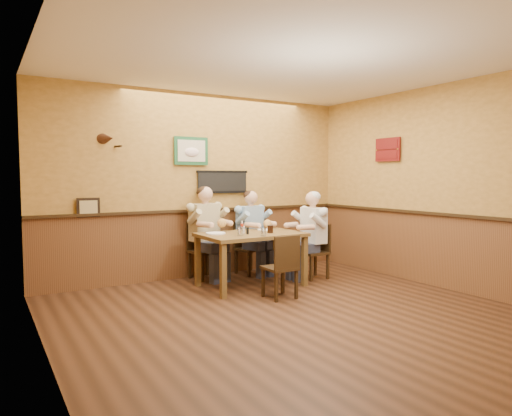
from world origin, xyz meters
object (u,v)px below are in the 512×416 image
(chair_back_left, at_px, (205,250))
(hot_sauce_bottle, at_px, (242,228))
(water_glass_mid, at_px, (263,232))
(salt_shaker, at_px, (243,230))
(chair_back_right, at_px, (250,248))
(water_glass_left, at_px, (241,231))
(diner_blue_polo, at_px, (250,237))
(chair_right_end, at_px, (313,251))
(chair_near_side, at_px, (280,266))
(dining_table, at_px, (251,239))
(pepper_shaker, at_px, (248,231))
(cola_tumbler, at_px, (270,229))
(diner_white_elder, at_px, (313,239))
(diner_tan_shirt, at_px, (205,237))

(chair_back_left, bearing_deg, hot_sauce_bottle, -85.16)
(water_glass_mid, relative_size, salt_shaker, 1.07)
(chair_back_right, height_order, water_glass_left, water_glass_left)
(hot_sauce_bottle, bearing_deg, diner_blue_polo, 52.43)
(chair_right_end, height_order, chair_near_side, chair_right_end)
(dining_table, relative_size, pepper_shaker, 15.41)
(chair_right_end, bearing_deg, water_glass_left, -83.35)
(chair_right_end, bearing_deg, cola_tumbler, -83.22)
(diner_white_elder, xyz_separation_m, pepper_shaker, (-1.16, -0.03, 0.21))
(chair_near_side, height_order, water_glass_left, water_glass_left)
(chair_right_end, distance_m, water_glass_mid, 1.18)
(chair_near_side, bearing_deg, pepper_shaker, -80.62)
(diner_white_elder, bearing_deg, dining_table, -92.06)
(dining_table, bearing_deg, hot_sauce_bottle, 179.26)
(diner_tan_shirt, relative_size, water_glass_left, 10.44)
(diner_white_elder, xyz_separation_m, salt_shaker, (-1.17, 0.09, 0.21))
(chair_right_end, distance_m, cola_tumbler, 0.92)
(chair_back_left, height_order, hot_sauce_bottle, hot_sauce_bottle)
(diner_blue_polo, relative_size, pepper_shaker, 13.01)
(diner_tan_shirt, distance_m, pepper_shaker, 0.91)
(chair_back_right, height_order, diner_white_elder, diner_white_elder)
(water_glass_left, xyz_separation_m, cola_tumbler, (0.50, 0.04, -0.01))
(diner_tan_shirt, bearing_deg, salt_shaker, -82.91)
(water_glass_mid, relative_size, pepper_shaker, 1.19)
(cola_tumbler, bearing_deg, chair_back_right, 78.74)
(chair_back_right, distance_m, water_glass_mid, 1.20)
(chair_right_end, bearing_deg, chair_back_left, -118.92)
(dining_table, height_order, cola_tumbler, cola_tumbler)
(diner_blue_polo, xyz_separation_m, water_glass_mid, (-0.42, -1.06, 0.21))
(dining_table, distance_m, diner_blue_polo, 0.81)
(water_glass_mid, height_order, cola_tumbler, water_glass_mid)
(hot_sauce_bottle, bearing_deg, diner_tan_shirt, 105.72)
(chair_right_end, relative_size, water_glass_mid, 7.66)
(diner_blue_polo, bearing_deg, hot_sauce_bottle, -138.50)
(dining_table, height_order, diner_blue_polo, diner_blue_polo)
(diner_tan_shirt, bearing_deg, diner_white_elder, -41.41)
(chair_back_right, xyz_separation_m, water_glass_left, (-0.67, -0.88, 0.40))
(diner_tan_shirt, relative_size, diner_blue_polo, 1.05)
(salt_shaker, relative_size, pepper_shaker, 1.11)
(diner_blue_polo, relative_size, salt_shaker, 11.70)
(cola_tumbler, height_order, pepper_shaker, cola_tumbler)
(dining_table, bearing_deg, water_glass_left, -145.96)
(water_glass_mid, height_order, salt_shaker, water_glass_mid)
(chair_right_end, height_order, water_glass_mid, water_glass_mid)
(pepper_shaker, bearing_deg, hot_sauce_bottle, 108.42)
(dining_table, xyz_separation_m, water_glass_mid, (-0.02, -0.36, 0.15))
(dining_table, distance_m, salt_shaker, 0.18)
(chair_back_left, relative_size, water_glass_mid, 8.10)
(diner_blue_polo, bearing_deg, diner_tan_shirt, 164.24)
(hot_sauce_bottle, bearing_deg, pepper_shaker, -71.58)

